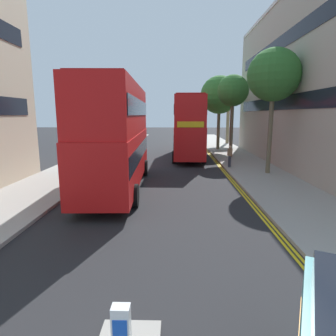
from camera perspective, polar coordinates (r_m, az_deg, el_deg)
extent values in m
cube|color=#9E9991|center=(18.24, 19.65, -2.54)|extent=(4.00, 80.00, 0.14)
cube|color=#9E9991|center=(18.81, -21.43, -2.27)|extent=(4.00, 80.00, 0.14)
cube|color=yellow|center=(15.82, 14.60, -4.46)|extent=(0.10, 56.00, 0.01)
cube|color=yellow|center=(15.78, 14.04, -4.47)|extent=(0.10, 56.00, 0.01)
cube|color=white|center=(5.09, -9.27, -29.88)|extent=(0.28, 0.20, 0.95)
cube|color=blue|center=(4.89, -9.60, -28.97)|extent=(0.22, 0.01, 0.26)
cube|color=red|center=(15.85, -9.98, 2.17)|extent=(2.91, 10.89, 2.60)
cube|color=red|center=(15.69, -10.29, 11.42)|extent=(2.85, 10.67, 2.50)
cube|color=black|center=(15.81, -10.02, 3.25)|extent=(2.92, 10.46, 0.84)
cube|color=black|center=(15.69, -10.30, 11.79)|extent=(2.90, 10.24, 0.80)
cube|color=yellow|center=(21.03, -7.76, 8.52)|extent=(2.00, 0.14, 0.44)
cube|color=maroon|center=(15.76, -10.45, 16.15)|extent=(2.61, 9.80, 0.10)
cylinder|color=black|center=(19.52, -11.93, 0.04)|extent=(0.34, 1.05, 1.04)
cylinder|color=black|center=(19.19, -4.59, 0.06)|extent=(0.34, 1.05, 1.04)
cylinder|color=black|center=(13.19, -17.54, -5.31)|extent=(0.34, 1.05, 1.04)
cylinder|color=black|center=(12.69, -6.62, -5.49)|extent=(0.34, 1.05, 1.04)
cube|color=red|center=(27.07, 3.97, 5.76)|extent=(2.59, 10.82, 2.60)
cube|color=red|center=(26.98, 4.04, 11.16)|extent=(2.54, 10.60, 2.50)
cube|color=black|center=(27.05, 3.98, 6.39)|extent=(2.62, 10.39, 0.84)
cube|color=black|center=(26.98, 4.04, 11.37)|extent=(2.60, 10.17, 0.80)
cube|color=yellow|center=(21.61, 4.51, 8.64)|extent=(2.00, 0.08, 0.44)
cube|color=maroon|center=(27.02, 4.08, 13.92)|extent=(2.33, 9.74, 0.10)
cylinder|color=black|center=(23.97, 7.19, 2.13)|extent=(0.31, 1.04, 1.04)
cylinder|color=black|center=(23.87, 1.20, 2.17)|extent=(0.31, 1.04, 1.04)
cylinder|color=black|center=(30.59, 6.07, 3.98)|extent=(0.31, 1.04, 1.04)
cylinder|color=black|center=(30.51, 1.37, 4.02)|extent=(0.31, 1.04, 1.04)
cylinder|color=#2D2D38|center=(21.91, 12.16, 1.29)|extent=(0.22, 0.22, 0.85)
cube|color=#8C6647|center=(21.81, 12.23, 3.12)|extent=(0.34, 0.22, 0.56)
sphere|color=beige|center=(21.77, 12.27, 4.14)|extent=(0.20, 0.20, 0.20)
cylinder|color=#6B6047|center=(27.24, 12.51, 7.62)|extent=(0.32, 0.32, 5.16)
cylinder|color=#6B6047|center=(27.31, 13.69, 13.64)|extent=(0.19, 0.93, 0.70)
cylinder|color=#6B6047|center=(27.73, 12.48, 13.72)|extent=(1.04, 0.20, 0.77)
cylinder|color=#6B6047|center=(27.28, 11.56, 13.91)|extent=(0.37, 1.16, 0.87)
cylinder|color=#6B6047|center=(26.81, 12.73, 13.76)|extent=(0.95, 0.33, 0.71)
sphere|color=#33702D|center=(27.29, 12.81, 14.82)|extent=(2.82, 2.82, 2.82)
cylinder|color=#6B6047|center=(40.09, 11.84, 8.96)|extent=(0.43, 0.43, 5.75)
cylinder|color=#6B6047|center=(40.27, 13.10, 13.75)|extent=(0.16, 1.53, 1.12)
cylinder|color=#6B6047|center=(40.64, 11.97, 13.52)|extent=(1.05, 0.24, 0.78)
cylinder|color=#6B6047|center=(40.39, 11.55, 13.47)|extent=(0.73, 0.67, 0.66)
cylinder|color=#6B6047|center=(39.84, 11.54, 13.54)|extent=(0.60, 0.85, 0.70)
cylinder|color=#6B6047|center=(39.55, 12.44, 13.75)|extent=(1.34, 0.46, 1.00)
sphere|color=#33702D|center=(40.18, 12.05, 14.34)|extent=(2.98, 2.98, 2.98)
cylinder|color=#6B6047|center=(20.16, 19.66, 6.58)|extent=(0.29, 0.29, 5.36)
cylinder|color=#6B6047|center=(20.27, 22.57, 15.59)|extent=(0.56, 1.60, 1.19)
cylinder|color=#6B6047|center=(20.94, 19.68, 15.50)|extent=(1.53, 0.20, 1.12)
cylinder|color=#6B6047|center=(19.95, 18.74, 15.47)|extent=(0.32, 1.19, 0.88)
cylinder|color=#6B6047|center=(19.58, 21.54, 15.83)|extent=(1.57, 0.52, 1.17)
sphere|color=#33702D|center=(20.28, 20.33, 17.00)|extent=(3.33, 3.33, 3.33)
cylinder|color=#6B6047|center=(32.99, 10.01, 7.86)|extent=(0.35, 0.35, 4.77)
cylinder|color=#6B6047|center=(33.17, 10.92, 12.53)|extent=(0.39, 0.98, 0.74)
cylinder|color=#6B6047|center=(33.48, 10.24, 12.58)|extent=(1.07, 0.36, 0.80)
cylinder|color=#6B6047|center=(32.74, 9.20, 12.77)|extent=(0.45, 1.22, 0.92)
cylinder|color=#6B6047|center=(32.46, 10.16, 12.66)|extent=(1.09, 0.29, 0.81)
sphere|color=#33702D|center=(33.02, 10.22, 14.16)|extent=(4.15, 4.15, 4.15)
cube|color=black|center=(22.79, 23.02, 22.92)|extent=(0.04, 24.64, 1.00)
cube|color=black|center=(22.21, 22.20, 11.98)|extent=(0.04, 24.64, 1.00)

